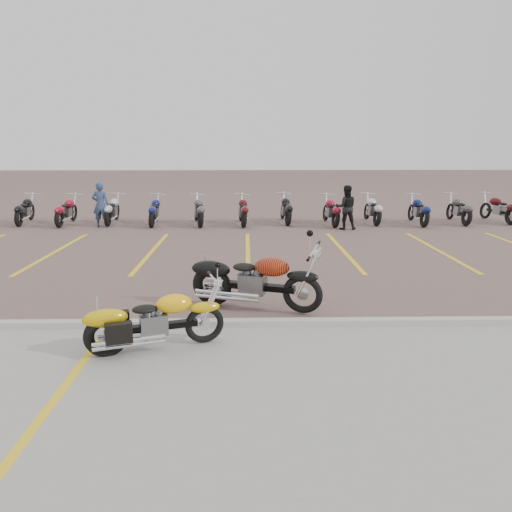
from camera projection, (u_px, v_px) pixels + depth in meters
The scene contains 10 objects.
ground at pixel (249, 292), 10.18m from camera, with size 100.00×100.00×0.00m, color brown.
concrete_apron at pixel (251, 403), 5.79m from camera, with size 60.00×5.00×0.01m, color #9E9B93.
curb at pixel (249, 323), 8.22m from camera, with size 60.00×0.18×0.12m, color #ADAAA3.
parking_stripes at pixel (248, 251), 14.08m from camera, with size 38.00×5.50×0.01m, color yellow, non-canonical shape.
apron_stripe at pixel (52, 404), 5.74m from camera, with size 0.12×5.00×0.00m, color yellow.
yellow_cruiser at pixel (153, 323), 7.20m from camera, with size 1.96×0.76×0.83m.
flame_cruiser at pixel (253, 282), 9.01m from camera, with size 2.37×0.95×1.01m.
person_a at pixel (101, 205), 18.01m from camera, with size 0.59×0.39×1.63m, color navy.
person_b at pixel (346, 207), 17.53m from camera, with size 0.76×0.59×1.55m, color black.
bg_bike_row at pixel (264, 209), 18.80m from camera, with size 18.96×2.05×1.10m.
Camera 1 is at (-0.05, -9.78, 2.93)m, focal length 35.00 mm.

